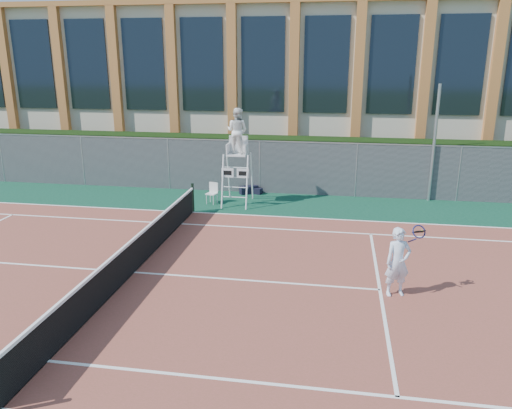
% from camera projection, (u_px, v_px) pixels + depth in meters
% --- Properties ---
extents(ground, '(120.00, 120.00, 0.00)m').
position_uv_depth(ground, '(134.00, 273.00, 13.29)').
color(ground, '#233814').
extents(apron, '(36.00, 20.00, 0.01)m').
position_uv_depth(apron, '(148.00, 259.00, 14.23)').
color(apron, '#0C3525').
rests_on(apron, ground).
extents(tennis_court, '(23.77, 10.97, 0.02)m').
position_uv_depth(tennis_court, '(134.00, 273.00, 13.28)').
color(tennis_court, brown).
rests_on(tennis_court, apron).
extents(tennis_net, '(0.10, 11.30, 1.10)m').
position_uv_depth(tennis_net, '(133.00, 255.00, 13.14)').
color(tennis_net, black).
rests_on(tennis_net, ground).
extents(fence, '(40.00, 0.06, 2.20)m').
position_uv_depth(fence, '(214.00, 166.00, 21.31)').
color(fence, '#595E60').
rests_on(fence, ground).
extents(hedge, '(40.00, 1.40, 2.20)m').
position_uv_depth(hedge, '(220.00, 160.00, 22.45)').
color(hedge, black).
rests_on(hedge, ground).
extents(building, '(45.00, 10.60, 8.22)m').
position_uv_depth(building, '(251.00, 83.00, 29.12)').
color(building, beige).
rests_on(building, ground).
extents(steel_pole, '(0.12, 0.12, 4.59)m').
position_uv_depth(steel_pole, '(434.00, 144.00, 19.48)').
color(steel_pole, '#9EA0A5').
rests_on(steel_pole, ground).
extents(umpire_chair, '(1.05, 1.62, 3.78)m').
position_uv_depth(umpire_chair, '(237.00, 134.00, 18.97)').
color(umpire_chair, white).
rests_on(umpire_chair, ground).
extents(plastic_chair, '(0.47, 0.47, 0.82)m').
position_uv_depth(plastic_chair, '(213.00, 191.00, 19.61)').
color(plastic_chair, silver).
rests_on(plastic_chair, apron).
extents(sports_bag_near, '(0.81, 0.67, 0.33)m').
position_uv_depth(sports_bag_near, '(249.00, 190.00, 21.09)').
color(sports_bag_near, black).
rests_on(sports_bag_near, apron).
extents(sports_bag_far, '(0.67, 0.46, 0.25)m').
position_uv_depth(sports_bag_far, '(255.00, 191.00, 21.11)').
color(sports_bag_far, black).
rests_on(sports_bag_far, apron).
extents(tennis_player, '(1.00, 0.73, 1.71)m').
position_uv_depth(tennis_player, '(398.00, 262.00, 11.79)').
color(tennis_player, '#D1E1FB').
rests_on(tennis_player, tennis_court).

